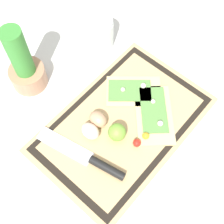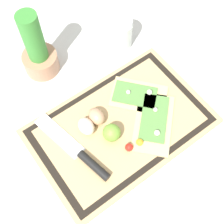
% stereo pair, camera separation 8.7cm
% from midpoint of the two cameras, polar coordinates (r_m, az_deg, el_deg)
% --- Properties ---
extents(ground_plane, '(6.00, 6.00, 0.00)m').
position_cam_midpoint_polar(ground_plane, '(0.88, 4.33, -3.08)').
color(ground_plane, silver).
extents(cutting_board, '(0.49, 0.32, 0.02)m').
position_cam_midpoint_polar(cutting_board, '(0.88, 4.36, -2.89)').
color(cutting_board, tan).
rests_on(cutting_board, ground_plane).
extents(pizza_slice_near, '(0.21, 0.20, 0.02)m').
position_cam_midpoint_polar(pizza_slice_near, '(0.88, 10.41, -2.09)').
color(pizza_slice_near, '#DBBC7F').
rests_on(pizza_slice_near, cutting_board).
extents(pizza_slice_far, '(0.18, 0.19, 0.02)m').
position_cam_midpoint_polar(pizza_slice_far, '(0.91, 7.51, 2.73)').
color(pizza_slice_far, '#DBBC7F').
rests_on(pizza_slice_far, cutting_board).
extents(knife, '(0.08, 0.26, 0.02)m').
position_cam_midpoint_polar(knife, '(0.82, -2.25, -8.46)').
color(knife, silver).
rests_on(knife, cutting_board).
extents(egg_brown, '(0.04, 0.05, 0.04)m').
position_cam_midpoint_polar(egg_brown, '(0.86, 0.05, -1.07)').
color(egg_brown, tan).
rests_on(egg_brown, cutting_board).
extents(egg_pink, '(0.04, 0.05, 0.04)m').
position_cam_midpoint_polar(egg_pink, '(0.84, -1.83, -2.92)').
color(egg_pink, beige).
rests_on(egg_pink, cutting_board).
extents(lime, '(0.05, 0.05, 0.05)m').
position_cam_midpoint_polar(lime, '(0.83, 2.92, -4.10)').
color(lime, '#70A838').
rests_on(lime, cutting_board).
extents(cherry_tomato_red, '(0.02, 0.02, 0.02)m').
position_cam_midpoint_polar(cherry_tomato_red, '(0.83, 6.12, -6.75)').
color(cherry_tomato_red, red).
rests_on(cherry_tomato_red, cutting_board).
extents(cherry_tomato_yellow, '(0.02, 0.02, 0.02)m').
position_cam_midpoint_polar(cherry_tomato_yellow, '(0.84, 8.02, -5.78)').
color(cherry_tomato_yellow, gold).
rests_on(cherry_tomato_yellow, cutting_board).
extents(herb_pot, '(0.11, 0.11, 0.22)m').
position_cam_midpoint_polar(herb_pot, '(0.93, -10.82, 10.42)').
color(herb_pot, '#AD7A5B').
rests_on(herb_pot, ground_plane).
extents(sauce_jar, '(0.07, 0.07, 0.11)m').
position_cam_midpoint_polar(sauce_jar, '(1.00, 4.13, 13.73)').
color(sauce_jar, silver).
rests_on(sauce_jar, ground_plane).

